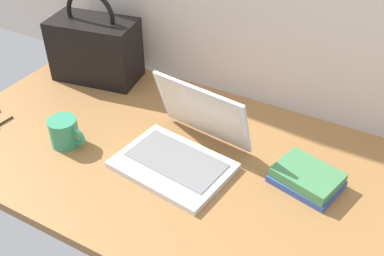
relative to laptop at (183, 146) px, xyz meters
The scene contains 5 objects.
desk 0.09m from the laptop, ahead, with size 1.60×0.76×0.03m.
laptop is the anchor object (origin of this frame).
coffee_mug 0.36m from the laptop, 161.88° to the right, with size 0.12×0.08×0.09m.
handbag 0.56m from the laptop, 153.75° to the left, with size 0.32×0.21×0.33m.
book_stack 0.35m from the laptop, 11.53° to the left, with size 0.20×0.16×0.05m.
Camera 1 is at (0.43, -0.83, 0.87)m, focal length 41.59 mm.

